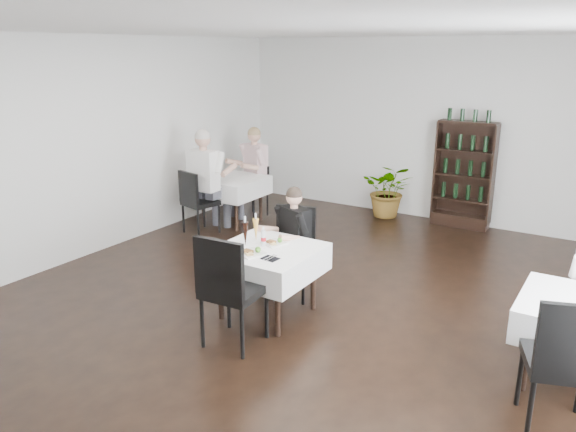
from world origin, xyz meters
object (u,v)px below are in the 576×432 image
object	(u,v)px
main_table	(267,261)
diner_main	(290,233)
wine_shelf	(464,176)
potted_tree	(389,190)

from	to	relation	value
main_table	diner_main	size ratio (longest dim) A/B	0.79
wine_shelf	potted_tree	xyz separation A→B (m)	(-1.22, -0.11, -0.38)
potted_tree	diner_main	distance (m)	3.63
wine_shelf	diner_main	bearing A→B (deg)	-104.73
diner_main	wine_shelf	bearing A→B (deg)	75.27
potted_tree	diner_main	bearing A→B (deg)	-86.27
main_table	potted_tree	size ratio (longest dim) A/B	1.10
main_table	potted_tree	xyz separation A→B (m)	(-0.32, 4.20, -0.15)
main_table	diner_main	world-z (taller)	diner_main
diner_main	potted_tree	bearing A→B (deg)	93.73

